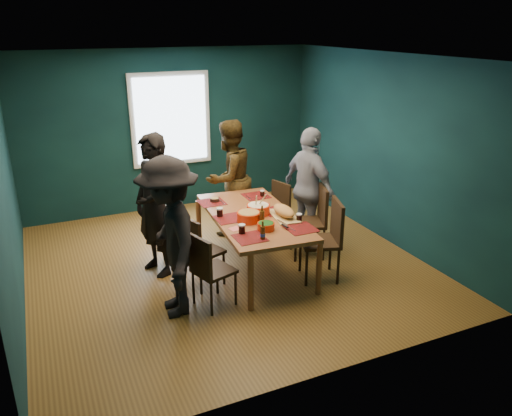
{
  "coord_description": "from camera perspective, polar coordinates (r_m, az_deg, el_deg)",
  "views": [
    {
      "loc": [
        -2.11,
        -5.72,
        3.09
      ],
      "look_at": [
        0.31,
        -0.32,
        0.87
      ],
      "focal_mm": 35.0,
      "sensor_mm": 36.0,
      "label": 1
    }
  ],
  "objects": [
    {
      "name": "chair_left_near",
      "position": [
        5.64,
        -5.55,
        -6.62
      ],
      "size": [
        0.51,
        0.51,
        0.89
      ],
      "rotation": [
        0.0,
        0.0,
        0.31
      ],
      "color": "black",
      "rests_on": "floor"
    },
    {
      "name": "room",
      "position": [
        6.57,
        -4.63,
        5.33
      ],
      "size": [
        5.01,
        5.01,
        2.71
      ],
      "color": "olive",
      "rests_on": "ground"
    },
    {
      "name": "person_back",
      "position": [
        7.52,
        -3.08,
        3.43
      ],
      "size": [
        1.05,
        0.96,
        1.76
      ],
      "primitive_type": "imported",
      "rotation": [
        0.0,
        0.0,
        3.56
      ],
      "color": "black",
      "rests_on": "floor"
    },
    {
      "name": "chair_right_near",
      "position": [
        6.29,
        8.2,
        -2.97
      ],
      "size": [
        0.59,
        0.59,
        1.03
      ],
      "rotation": [
        0.0,
        0.0,
        -0.31
      ],
      "color": "black",
      "rests_on": "floor"
    },
    {
      "name": "cola_glass_d",
      "position": [
        6.32,
        -4.17,
        -0.45
      ],
      "size": [
        0.08,
        0.08,
        0.12
      ],
      "color": "black",
      "rests_on": "dining_table"
    },
    {
      "name": "chair_right_far",
      "position": [
        7.45,
        2.36,
        0.18
      ],
      "size": [
        0.48,
        0.48,
        0.85
      ],
      "rotation": [
        0.0,
        0.0,
        0.3
      ],
      "color": "black",
      "rests_on": "floor"
    },
    {
      "name": "bowl_dumpling",
      "position": [
        6.4,
        0.26,
        -0.1
      ],
      "size": [
        0.3,
        0.3,
        0.28
      ],
      "color": "red",
      "rests_on": "dining_table"
    },
    {
      "name": "chair_left_mid",
      "position": [
        6.08,
        -6.8,
        -4.39
      ],
      "size": [
        0.54,
        0.54,
        0.93
      ],
      "rotation": [
        0.0,
        0.0,
        0.34
      ],
      "color": "black",
      "rests_on": "floor"
    },
    {
      "name": "napkin_a",
      "position": [
        6.58,
        2.57,
        -0.12
      ],
      "size": [
        0.14,
        0.14,
        0.0
      ],
      "primitive_type": "cube",
      "rotation": [
        0.0,
        0.0,
        0.08
      ],
      "color": "#DD605D",
      "rests_on": "dining_table"
    },
    {
      "name": "person_right",
      "position": [
        7.12,
        6.1,
        2.27
      ],
      "size": [
        0.58,
        1.07,
        1.74
      ],
      "primitive_type": "imported",
      "rotation": [
        0.0,
        0.0,
        1.73
      ],
      "color": "white",
      "rests_on": "floor"
    },
    {
      "name": "bowl_herbs",
      "position": [
        5.92,
        1.14,
        -2.07
      ],
      "size": [
        0.21,
        0.21,
        0.09
      ],
      "color": "red",
      "rests_on": "dining_table"
    },
    {
      "name": "cola_glass_c",
      "position": [
        7.04,
        0.73,
        1.71
      ],
      "size": [
        0.06,
        0.06,
        0.09
      ],
      "color": "black",
      "rests_on": "dining_table"
    },
    {
      "name": "person_near_left",
      "position": [
        5.46,
        -9.78,
        -3.4
      ],
      "size": [
        0.77,
        1.22,
        1.8
      ],
      "primitive_type": "imported",
      "rotation": [
        0.0,
        0.0,
        4.63
      ],
      "color": "black",
      "rests_on": "floor"
    },
    {
      "name": "napkin_c",
      "position": [
        5.95,
        5.31,
        -2.53
      ],
      "size": [
        0.18,
        0.18,
        0.0
      ],
      "primitive_type": "cube",
      "rotation": [
        0.0,
        0.0,
        0.56
      ],
      "color": "#DD605D",
      "rests_on": "dining_table"
    },
    {
      "name": "beer_bottle_a",
      "position": [
        5.65,
        0.77,
        -2.85
      ],
      "size": [
        0.06,
        0.06,
        0.22
      ],
      "color": "#45280C",
      "rests_on": "dining_table"
    },
    {
      "name": "beer_bottle_b",
      "position": [
        6.08,
        0.68,
        -0.99
      ],
      "size": [
        0.06,
        0.06,
        0.23
      ],
      "color": "#45280C",
      "rests_on": "dining_table"
    },
    {
      "name": "chair_right_mid",
      "position": [
        6.89,
        6.72,
        -0.92
      ],
      "size": [
        0.57,
        0.57,
        1.0
      ],
      "rotation": [
        0.0,
        0.0,
        -0.32
      ],
      "color": "black",
      "rests_on": "floor"
    },
    {
      "name": "cola_glass_a",
      "position": [
        5.81,
        -1.63,
        -2.37
      ],
      "size": [
        0.08,
        0.08,
        0.11
      ],
      "color": "black",
      "rests_on": "dining_table"
    },
    {
      "name": "cola_glass_b",
      "position": [
        6.18,
        4.95,
        -1.05
      ],
      "size": [
        0.07,
        0.07,
        0.1
      ],
      "color": "black",
      "rests_on": "dining_table"
    },
    {
      "name": "cutting_board",
      "position": [
        6.29,
        3.19,
        -0.47
      ],
      "size": [
        0.35,
        0.69,
        0.15
      ],
      "rotation": [
        0.0,
        0.0,
        -0.13
      ],
      "color": "#D8B674",
      "rests_on": "dining_table"
    },
    {
      "name": "bowl_salad",
      "position": [
        6.16,
        -0.85,
        -0.95
      ],
      "size": [
        0.29,
        0.29,
        0.12
      ],
      "color": "red",
      "rests_on": "dining_table"
    },
    {
      "name": "chair_left_far",
      "position": [
        6.7,
        -9.54,
        -2.39
      ],
      "size": [
        0.42,
        0.42,
        0.88
      ],
      "rotation": [
        0.0,
        0.0,
        0.05
      ],
      "color": "black",
      "rests_on": "floor"
    },
    {
      "name": "dining_table",
      "position": [
        6.41,
        -0.32,
        -1.38
      ],
      "size": [
        1.17,
        2.09,
        0.77
      ],
      "rotation": [
        0.0,
        0.0,
        -0.08
      ],
      "color": "brown",
      "rests_on": "floor"
    },
    {
      "name": "napkin_b",
      "position": [
        5.96,
        -2.42,
        -2.39
      ],
      "size": [
        0.15,
        0.15,
        0.0
      ],
      "primitive_type": "cube",
      "rotation": [
        0.0,
        0.0,
        0.19
      ],
      "color": "#DD605D",
      "rests_on": "dining_table"
    },
    {
      "name": "person_far_left",
      "position": [
        6.39,
        -11.54,
        0.26
      ],
      "size": [
        0.65,
        0.78,
        1.84
      ],
      "primitive_type": "imported",
      "rotation": [
        0.0,
        0.0,
        5.07
      ],
      "color": "black",
      "rests_on": "floor"
    },
    {
      "name": "small_bowl",
      "position": [
        6.87,
        -4.74,
        0.96
      ],
      "size": [
        0.13,
        0.13,
        0.05
      ],
      "color": "black",
      "rests_on": "dining_table"
    }
  ]
}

